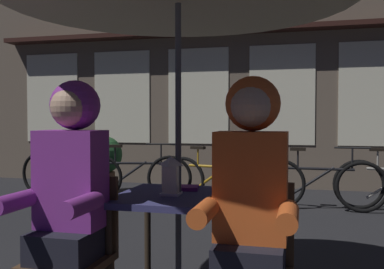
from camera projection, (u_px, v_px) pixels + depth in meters
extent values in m
cube|color=navy|center=(178.00, 197.00, 2.60)|extent=(0.72, 0.72, 0.04)
cylinder|color=#2D2319|center=(148.00, 241.00, 2.99)|extent=(0.04, 0.04, 0.70)
cylinder|color=#2D2319|center=(237.00, 248.00, 2.83)|extent=(0.04, 0.04, 0.70)
cylinder|color=#4C4C51|center=(178.00, 130.00, 2.58)|extent=(0.04, 0.04, 2.25)
cube|color=white|center=(171.00, 194.00, 2.57)|extent=(0.11, 0.11, 0.02)
cube|color=white|center=(171.00, 179.00, 2.57)|extent=(0.09, 0.09, 0.16)
pyramid|color=white|center=(171.00, 161.00, 2.57)|extent=(0.11, 0.11, 0.06)
cube|color=#513823|center=(68.00, 263.00, 2.30)|extent=(0.40, 0.40, 0.04)
cube|color=#513823|center=(85.00, 212.00, 2.47)|extent=(0.40, 0.03, 0.42)
cube|color=#513823|center=(254.00, 222.00, 2.23)|extent=(0.40, 0.03, 0.42)
cube|color=black|center=(68.00, 244.00, 2.30)|extent=(0.32, 0.36, 0.16)
cube|color=purple|center=(71.00, 179.00, 2.32)|extent=(0.34, 0.22, 0.52)
cylinder|color=purple|center=(82.00, 205.00, 2.07)|extent=(0.09, 0.30, 0.09)
cylinder|color=purple|center=(16.00, 202.00, 2.16)|extent=(0.09, 0.30, 0.09)
sphere|color=tan|center=(71.00, 107.00, 2.31)|extent=(0.21, 0.21, 0.21)
sphere|color=purple|center=(75.00, 105.00, 2.36)|extent=(0.27, 0.27, 0.27)
cube|color=black|center=(250.00, 258.00, 2.06)|extent=(0.32, 0.36, 0.16)
cube|color=#E05B23|center=(251.00, 186.00, 2.09)|extent=(0.34, 0.22, 0.52)
cylinder|color=#E05B23|center=(288.00, 216.00, 1.83)|extent=(0.09, 0.30, 0.09)
cylinder|color=#E05B23|center=(205.00, 212.00, 1.92)|extent=(0.09, 0.30, 0.09)
sphere|color=tan|center=(252.00, 105.00, 2.07)|extent=(0.21, 0.21, 0.21)
sphere|color=#E05B23|center=(253.00, 104.00, 2.12)|extent=(0.27, 0.27, 0.27)
cube|color=#6B5B4C|center=(242.00, 13.00, 7.83)|extent=(10.00, 0.60, 6.20)
cube|color=#EAE5C6|center=(52.00, 98.00, 8.50)|extent=(1.10, 0.02, 1.70)
cube|color=#EAE5C6|center=(122.00, 97.00, 8.13)|extent=(1.10, 0.02, 1.70)
cube|color=#EAE5C6|center=(198.00, 96.00, 7.77)|extent=(1.10, 0.02, 1.70)
cube|color=#EAE5C6|center=(282.00, 95.00, 7.41)|extent=(1.10, 0.02, 1.70)
cube|color=#EAE5C6|center=(374.00, 94.00, 7.04)|extent=(1.10, 0.02, 1.70)
cube|color=#331914|center=(238.00, 30.00, 7.41)|extent=(9.00, 0.36, 0.08)
torus|color=black|center=(89.00, 178.00, 6.32)|extent=(0.65, 0.19, 0.66)
torus|color=black|center=(38.00, 174.00, 6.79)|extent=(0.65, 0.19, 0.66)
cylinder|color=#1E4C93|center=(62.00, 162.00, 6.55)|extent=(0.82, 0.22, 0.04)
cylinder|color=#1E4C93|center=(57.00, 173.00, 6.61)|extent=(0.60, 0.17, 0.44)
cylinder|color=#1E4C93|center=(48.00, 153.00, 6.67)|extent=(0.02, 0.02, 0.24)
cube|color=black|center=(48.00, 145.00, 6.67)|extent=(0.21, 0.12, 0.04)
cylinder|color=#1E4C93|center=(82.00, 154.00, 6.37)|extent=(0.02, 0.02, 0.28)
cylinder|color=black|center=(82.00, 144.00, 6.36)|extent=(0.43, 0.12, 0.02)
torus|color=black|center=(169.00, 178.00, 6.35)|extent=(0.66, 0.19, 0.66)
torus|color=black|center=(100.00, 178.00, 6.38)|extent=(0.66, 0.19, 0.66)
cylinder|color=black|center=(135.00, 163.00, 6.36)|extent=(0.82, 0.21, 0.04)
cylinder|color=black|center=(126.00, 175.00, 6.37)|extent=(0.60, 0.16, 0.44)
cylinder|color=black|center=(115.00, 155.00, 6.36)|extent=(0.02, 0.02, 0.24)
cube|color=black|center=(115.00, 146.00, 6.36)|extent=(0.21, 0.12, 0.04)
cylinder|color=black|center=(161.00, 154.00, 6.34)|extent=(0.02, 0.02, 0.28)
cylinder|color=black|center=(161.00, 144.00, 6.34)|extent=(0.43, 0.12, 0.02)
torus|color=black|center=(253.00, 185.00, 5.66)|extent=(0.65, 0.20, 0.66)
torus|color=black|center=(184.00, 180.00, 6.13)|extent=(0.65, 0.20, 0.66)
cylinder|color=#B78419|center=(217.00, 167.00, 5.89)|extent=(0.82, 0.22, 0.04)
cylinder|color=#B78419|center=(209.00, 179.00, 5.95)|extent=(0.60, 0.17, 0.44)
cylinder|color=#B78419|center=(198.00, 157.00, 6.01)|extent=(0.02, 0.02, 0.24)
cube|color=black|center=(198.00, 148.00, 6.01)|extent=(0.21, 0.12, 0.04)
cylinder|color=#B78419|center=(244.00, 158.00, 5.70)|extent=(0.02, 0.02, 0.28)
cylinder|color=black|center=(244.00, 147.00, 5.70)|extent=(0.43, 0.12, 0.02)
torus|color=black|center=(362.00, 187.00, 5.51)|extent=(0.66, 0.07, 0.66)
torus|color=black|center=(280.00, 184.00, 5.79)|extent=(0.66, 0.07, 0.66)
cylinder|color=black|center=(320.00, 169.00, 5.64)|extent=(0.84, 0.06, 0.04)
cylinder|color=black|center=(311.00, 182.00, 5.68)|extent=(0.61, 0.05, 0.44)
cylinder|color=black|center=(298.00, 159.00, 5.71)|extent=(0.02, 0.02, 0.24)
cube|color=black|center=(298.00, 149.00, 5.71)|extent=(0.20, 0.08, 0.04)
cylinder|color=black|center=(352.00, 159.00, 5.53)|extent=(0.02, 0.02, 0.28)
cylinder|color=black|center=(352.00, 148.00, 5.52)|extent=(0.44, 0.03, 0.02)
torus|color=black|center=(359.00, 185.00, 5.71)|extent=(0.66, 0.06, 0.66)
cylinder|color=#ADA89E|center=(378.00, 160.00, 5.63)|extent=(0.02, 0.02, 0.24)
cube|color=black|center=(378.00, 150.00, 5.63)|extent=(0.20, 0.08, 0.04)
cube|color=#661E7A|center=(183.00, 188.00, 2.77)|extent=(0.22, 0.17, 0.02)
cylinder|color=brown|center=(104.00, 182.00, 6.99)|extent=(0.36, 0.36, 0.34)
sphere|color=#285B2D|center=(104.00, 155.00, 6.98)|extent=(0.60, 0.60, 0.60)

